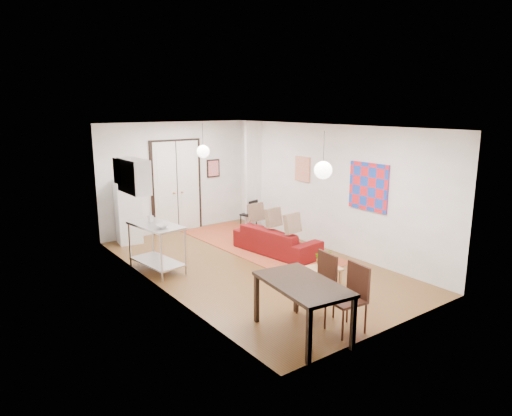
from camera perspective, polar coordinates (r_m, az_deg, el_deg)
floor at (r=9.73m, az=-0.38°, el=-7.17°), size 7.00×7.00×0.00m
ceiling at (r=9.16m, az=-0.41°, el=10.16°), size 4.20×7.00×0.02m
wall_back at (r=12.30m, az=-10.01°, el=3.81°), size 4.20×0.02×2.90m
wall_front at (r=6.89m, az=16.96°, el=-3.45°), size 4.20×0.02×2.90m
wall_left at (r=8.31m, az=-12.21°, el=-0.48°), size 0.02×7.00×2.90m
wall_right at (r=10.68m, az=8.78°, el=2.53°), size 0.02×7.00×2.90m
double_doors at (r=12.30m, az=-9.88°, el=2.63°), size 1.44×0.06×2.50m
stub_partition at (r=12.44m, az=-0.37°, el=4.10°), size 0.50×0.10×2.90m
wall_cabinet at (r=9.66m, az=-15.03°, el=3.90°), size 0.35×1.00×0.70m
painting_popart at (r=9.80m, az=13.88°, el=2.60°), size 0.05×1.00×1.00m
painting_abstract at (r=11.18m, az=5.85°, el=4.88°), size 0.05×0.50×0.60m
poster_back at (r=12.80m, az=-5.35°, el=4.96°), size 0.40×0.03×0.50m
print_left at (r=10.07m, az=-16.89°, el=4.41°), size 0.03×0.44×0.54m
pendant_back at (r=10.89m, az=-6.63°, el=7.04°), size 0.30×0.30×0.80m
pendant_front at (r=7.69m, az=8.39°, el=4.71°), size 0.30×0.30×0.80m
kilim_rug at (r=11.06m, az=0.18°, el=-4.67°), size 1.85×4.61×0.01m
sofa at (r=10.44m, az=2.60°, el=-4.02°), size 1.10×2.18×0.61m
coffee_table at (r=8.57m, az=7.80°, el=-7.79°), size 0.91×0.63×0.37m
potted_plant at (r=8.56m, az=8.33°, el=-6.21°), size 0.38×0.34×0.36m
kitchen_counter at (r=9.46m, az=-12.33°, el=-3.98°), size 0.80×1.35×0.97m
bowl at (r=9.10m, az=-11.66°, el=-2.24°), size 0.26×0.26×0.06m
soap_bottle at (r=9.57m, az=-13.06°, el=-1.12°), size 0.11×0.10×0.20m
fridge at (r=11.53m, az=-15.70°, el=-0.45°), size 0.62×0.62×1.56m
dining_table at (r=6.69m, az=5.83°, el=-9.94°), size 1.02×1.58×0.82m
dining_chair_near at (r=7.43m, az=6.92°, el=-8.78°), size 0.54×0.72×1.02m
dining_chair_far at (r=7.01m, az=10.57°, el=-10.25°), size 0.54×0.72×1.02m
black_side_chair at (r=12.52m, az=-1.13°, el=-0.44°), size 0.46×0.46×0.80m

